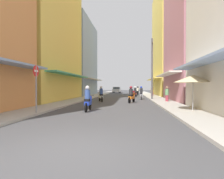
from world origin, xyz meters
The scene contains 20 objects.
ground_plane centered at (0.00, 22.59, 0.00)m, with size 117.01×117.01×0.00m, color #424244.
sidewalk_left centered at (-4.54, 22.59, 0.06)m, with size 2.06×61.19×0.12m, color #ADA89E.
sidewalk_right centered at (4.54, 22.59, 0.06)m, with size 2.06×61.19×0.12m, color #ADA89E.
building_left_mid centered at (-8.57, 15.84, 8.95)m, with size 7.05×12.17×17.91m.
building_left_far centered at (-8.57, 28.56, 6.45)m, with size 7.05×11.90×12.92m.
building_right_mid centered at (8.57, 16.16, 8.49)m, with size 7.05×9.52×17.00m.
building_right_far centered at (8.57, 28.03, 8.96)m, with size 7.05×12.53×17.94m.
motorbike_black centered at (2.59, 29.53, 0.70)m, with size 0.56×1.80×1.58m.
motorbike_silver centered at (2.60, 18.62, 0.70)m, with size 0.55×1.81×1.58m.
motorbike_white centered at (-1.65, 14.55, 0.70)m, with size 0.77×1.73×1.58m.
motorbike_blue centered at (-1.29, 7.25, 0.70)m, with size 0.55×1.81×1.58m.
motorbike_orange centered at (1.42, 13.64, 0.70)m, with size 0.74×1.74×1.58m.
motorbike_maroon centered at (1.92, 23.24, 0.70)m, with size 0.74×1.74×1.58m.
parked_car centered at (-2.10, 42.32, 0.74)m, with size 1.94×4.17×1.45m.
pedestrian_crossing centered at (4.80, 14.25, 0.77)m, with size 0.34×0.34×1.56m.
pedestrian_foreground centered at (4.38, 23.39, 0.94)m, with size 0.44×0.44×1.67m.
pedestrian_far centered at (4.78, 26.30, 0.85)m, with size 0.34×0.34×1.69m.
vendor_umbrella centered at (4.96, 7.17, 1.98)m, with size 2.21×2.21×2.21m.
utility_pole centered at (3.76, 17.69, 3.59)m, with size 0.20×1.20×7.03m.
street_sign_no_entry centered at (-3.66, 5.33, 1.72)m, with size 0.07×0.60×2.65m.
Camera 1 is at (1.36, -4.28, 1.51)m, focal length 30.37 mm.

